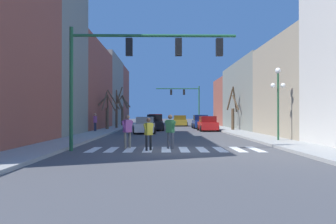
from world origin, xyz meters
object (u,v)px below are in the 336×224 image
object	(u,v)px
car_parked_left_near	(180,121)
pedestrian_near_right_corner	(149,131)
car_parked_left_mid	(155,123)
street_tree_left_near	(107,110)
pedestrian_waiting_at_curb	(127,128)
pedestrian_crossing_street	(170,129)
street_tree_right_far	(117,111)
traffic_signal_far	(186,97)
street_lamp_right_corner	(278,89)
pedestrian_on_right_sidewalk	(95,121)
traffic_signal_near	(135,58)
street_tree_left_mid	(122,109)
car_parked_right_near	(145,126)
car_parked_right_mid	(156,121)
car_parked_left_far	(200,122)
car_at_intersection	(208,124)
street_tree_right_near	(233,111)

from	to	relation	value
car_parked_left_near	pedestrian_near_right_corner	distance (m)	33.87
car_parked_left_mid	street_tree_left_near	distance (m)	5.45
pedestrian_waiting_at_curb	pedestrian_crossing_street	bearing A→B (deg)	-53.39
pedestrian_waiting_at_curb	street_tree_right_far	world-z (taller)	street_tree_right_far
traffic_signal_far	street_lamp_right_corner	bearing A→B (deg)	-83.29
car_parked_left_near	pedestrian_on_right_sidewalk	bearing A→B (deg)	153.05
traffic_signal_near	street_lamp_right_corner	world-z (taller)	traffic_signal_near
street_tree_right_far	street_tree_left_mid	size ratio (longest dim) A/B	0.80
car_parked_right_near	pedestrian_near_right_corner	bearing A→B (deg)	3.65
car_parked_right_mid	pedestrian_near_right_corner	xyz separation A→B (m)	(0.25, -27.01, 0.11)
traffic_signal_near	car_parked_left_far	world-z (taller)	traffic_signal_near
traffic_signal_near	traffic_signal_far	world-z (taller)	traffic_signal_far
traffic_signal_far	car_parked_left_near	world-z (taller)	traffic_signal_far
car_at_intersection	street_tree_right_far	bearing A→B (deg)	63.94
street_lamp_right_corner	pedestrian_crossing_street	bearing A→B (deg)	-151.84
traffic_signal_far	pedestrian_crossing_street	bearing A→B (deg)	-95.58
car_parked_left_near	car_parked_left_mid	size ratio (longest dim) A/B	0.99
street_lamp_right_corner	street_tree_left_mid	xyz separation A→B (m)	(-13.24, 28.29, -0.74)
car_parked_right_mid	car_at_intersection	bearing A→B (deg)	34.52
pedestrian_on_right_sidewalk	street_tree_right_far	xyz separation A→B (m)	(1.03, 7.91, 0.99)
street_tree_right_far	pedestrian_crossing_street	bearing A→B (deg)	-75.65
pedestrian_waiting_at_curb	street_tree_left_mid	world-z (taller)	street_tree_left_mid
street_lamp_right_corner	car_at_intersection	size ratio (longest dim) A/B	1.09
car_parked_right_near	street_tree_left_mid	world-z (taller)	street_tree_left_mid
traffic_signal_near	car_parked_left_far	xyz separation A→B (m)	(6.08, 25.11, -3.68)
car_parked_right_mid	pedestrian_crossing_street	size ratio (longest dim) A/B	2.61
car_parked_right_near	street_tree_right_far	distance (m)	10.06
pedestrian_on_right_sidewalk	street_tree_left_near	size ratio (longest dim) A/B	0.39
traffic_signal_far	pedestrian_on_right_sidewalk	world-z (taller)	traffic_signal_far
car_parked_right_mid	street_tree_left_mid	distance (m)	7.87
traffic_signal_far	car_parked_left_far	xyz separation A→B (m)	(1.06, -9.51, -3.67)
traffic_signal_near	pedestrian_crossing_street	world-z (taller)	traffic_signal_near
traffic_signal_far	car_parked_right_mid	distance (m)	9.53
car_parked_right_near	street_tree_right_near	world-z (taller)	street_tree_right_near
pedestrian_waiting_at_curb	street_tree_left_near	bearing A→B (deg)	58.00
car_parked_right_mid	car_parked_left_near	xyz separation A→B (m)	(3.50, 6.70, -0.07)
street_tree_right_far	street_lamp_right_corner	bearing A→B (deg)	-56.64
car_parked_right_mid	pedestrian_crossing_street	world-z (taller)	car_parked_right_mid
car_parked_right_mid	pedestrian_near_right_corner	size ratio (longest dim) A/B	2.86
traffic_signal_far	car_parked_left_mid	xyz separation A→B (m)	(-4.54, -14.11, -3.66)
pedestrian_waiting_at_curb	street_tree_right_near	bearing A→B (deg)	17.48
street_lamp_right_corner	street_tree_left_near	bearing A→B (deg)	130.18
pedestrian_crossing_street	street_tree_left_mid	size ratio (longest dim) A/B	0.30
traffic_signal_near	pedestrian_waiting_at_curb	xyz separation A→B (m)	(-0.49, 1.23, -3.44)
street_tree_left_near	street_tree_left_mid	xyz separation A→B (m)	(0.10, 12.50, 0.42)
street_lamp_right_corner	car_parked_right_mid	xyz separation A→B (m)	(-8.15, 22.57, -2.51)
street_tree_left_mid	car_parked_right_near	bearing A→B (deg)	-76.36
traffic_signal_near	pedestrian_near_right_corner	world-z (taller)	traffic_signal_near
car_parked_right_mid	pedestrian_crossing_street	xyz separation A→B (m)	(1.31, -26.23, 0.20)
traffic_signal_near	car_parked_right_mid	xyz separation A→B (m)	(0.41, 27.12, -3.64)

